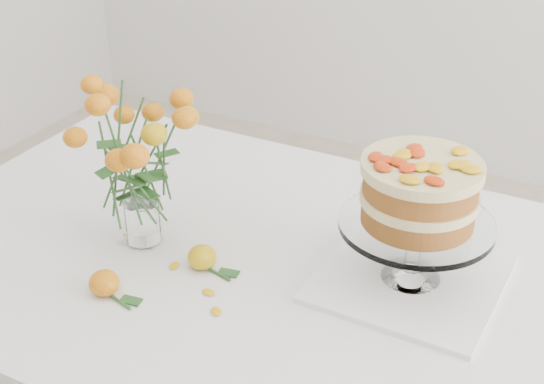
{
  "coord_description": "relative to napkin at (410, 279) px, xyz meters",
  "views": [
    {
      "loc": [
        0.58,
        -1.04,
        1.57
      ],
      "look_at": [
        0.03,
        0.0,
        0.9
      ],
      "focal_mm": 50.0,
      "sensor_mm": 36.0,
      "label": 1
    }
  ],
  "objects": [
    {
      "name": "table",
      "position": [
        -0.28,
        -0.06,
        -0.09
      ],
      "size": [
        1.43,
        0.93,
        0.76
      ],
      "color": "#A2815E",
      "rests_on": "ground"
    },
    {
      "name": "napkin",
      "position": [
        0.0,
        0.0,
        0.0
      ],
      "size": [
        0.32,
        0.32,
        0.01
      ],
      "primitive_type": "cube",
      "rotation": [
        0.0,
        0.0,
        -0.02
      ],
      "color": "white",
      "rests_on": "table"
    },
    {
      "name": "cake_stand",
      "position": [
        -0.0,
        0.0,
        0.17
      ],
      "size": [
        0.27,
        0.27,
        0.24
      ],
      "rotation": [
        0.0,
        0.0,
        -0.0
      ],
      "color": "white",
      "rests_on": "napkin"
    },
    {
      "name": "rose_vase",
      "position": [
        -0.5,
        -0.12,
        0.2
      ],
      "size": [
        0.28,
        0.28,
        0.36
      ],
      "rotation": [
        0.0,
        0.0,
        -0.27
      ],
      "color": "white",
      "rests_on": "table"
    },
    {
      "name": "loose_rose_near",
      "position": [
        -0.36,
        -0.14,
        0.02
      ],
      "size": [
        0.1,
        0.05,
        0.05
      ],
      "rotation": [
        0.0,
        0.0,
        -0.22
      ],
      "color": "gold",
      "rests_on": "table"
    },
    {
      "name": "loose_rose_far",
      "position": [
        -0.47,
        -0.29,
        0.02
      ],
      "size": [
        0.1,
        0.05,
        0.05
      ],
      "rotation": [
        0.0,
        0.0,
        -0.27
      ],
      "color": "#C25209",
      "rests_on": "table"
    },
    {
      "name": "stray_petal_a",
      "position": [
        -0.4,
        -0.16,
        -0.0
      ],
      "size": [
        0.03,
        0.02,
        0.0
      ],
      "primitive_type": "ellipsoid",
      "color": "#F2B00F",
      "rests_on": "table"
    },
    {
      "name": "stray_petal_b",
      "position": [
        -0.3,
        -0.2,
        -0.0
      ],
      "size": [
        0.03,
        0.02,
        0.0
      ],
      "primitive_type": "ellipsoid",
      "color": "#F2B00F",
      "rests_on": "table"
    },
    {
      "name": "stray_petal_c",
      "position": [
        -0.26,
        -0.24,
        -0.0
      ],
      "size": [
        0.03,
        0.02,
        0.0
      ],
      "primitive_type": "ellipsoid",
      "color": "#F2B00F",
      "rests_on": "table"
    },
    {
      "name": "stray_petal_d",
      "position": [
        -0.54,
        -0.11,
        -0.0
      ],
      "size": [
        0.03,
        0.02,
        0.0
      ],
      "primitive_type": "ellipsoid",
      "color": "#F2B00F",
      "rests_on": "table"
    }
  ]
}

